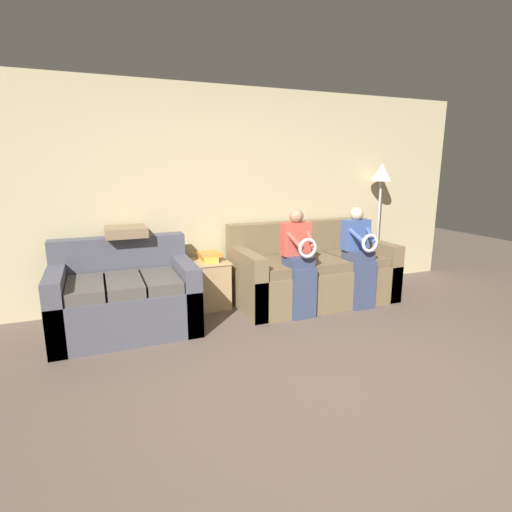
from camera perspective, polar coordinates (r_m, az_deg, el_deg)
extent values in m
plane|color=brown|center=(3.04, 13.27, -20.15)|extent=(14.00, 14.00, 0.00)
cube|color=#C6B789|center=(4.95, -3.94, 8.57)|extent=(6.72, 0.06, 2.55)
cube|color=brown|center=(4.98, 8.14, -3.82)|extent=(1.93, 0.96, 0.45)
cube|color=brown|center=(5.19, 6.21, 2.29)|extent=(1.93, 0.20, 0.50)
cube|color=brown|center=(4.58, -1.47, -3.56)|extent=(0.16, 0.96, 0.70)
cube|color=brown|center=(5.43, 16.29, -1.45)|extent=(0.16, 0.96, 0.70)
cube|color=brown|center=(4.58, 3.05, -1.54)|extent=(0.50, 0.72, 0.11)
cube|color=brown|center=(4.82, 8.84, -0.94)|extent=(0.50, 0.72, 0.11)
cube|color=brown|center=(5.11, 14.01, -0.39)|extent=(0.50, 0.72, 0.11)
cube|color=#4C4C56|center=(4.26, -18.13, -7.16)|extent=(1.37, 0.95, 0.46)
cube|color=#4C4C56|center=(4.50, -18.88, -0.16)|extent=(1.37, 0.20, 0.45)
cube|color=#4C4C56|center=(4.24, -26.44, -6.39)|extent=(0.16, 0.95, 0.68)
cube|color=#4C4C56|center=(4.30, -10.16, -4.96)|extent=(0.16, 0.95, 0.68)
cube|color=#514C47|center=(4.08, -23.21, -4.26)|extent=(0.33, 0.71, 0.11)
cube|color=#514C47|center=(4.08, -18.30, -3.85)|extent=(0.33, 0.71, 0.11)
cube|color=#514C47|center=(4.11, -13.44, -3.42)|extent=(0.33, 0.71, 0.11)
cube|color=#384260|center=(4.38, 6.81, -5.36)|extent=(0.27, 0.10, 0.56)
cube|color=#384260|center=(4.40, 6.05, -0.69)|extent=(0.27, 0.28, 0.11)
cube|color=#C64C3D|center=(4.42, 5.70, 2.47)|extent=(0.32, 0.14, 0.36)
sphere|color=#A37A5B|center=(4.38, 5.77, 5.71)|extent=(0.16, 0.16, 0.16)
torus|color=silver|center=(4.19, 7.39, 1.13)|extent=(0.21, 0.04, 0.21)
cylinder|color=#C64C3D|center=(4.25, 5.37, 2.44)|extent=(0.13, 0.31, 0.21)
cylinder|color=#C64C3D|center=(4.34, 7.69, 2.61)|extent=(0.13, 0.31, 0.21)
cube|color=#384260|center=(4.79, 15.14, -4.11)|extent=(0.28, 0.10, 0.56)
cube|color=#384260|center=(4.82, 14.38, 0.14)|extent=(0.28, 0.28, 0.11)
cube|color=#3D5693|center=(4.83, 14.04, 2.99)|extent=(0.33, 0.14, 0.35)
sphere|color=#DBB293|center=(4.80, 14.20, 5.86)|extent=(0.15, 0.15, 0.15)
torus|color=white|center=(4.63, 15.95, 1.79)|extent=(0.21, 0.04, 0.21)
cylinder|color=#3D5693|center=(4.66, 14.03, 2.97)|extent=(0.13, 0.31, 0.20)
cylinder|color=#3D5693|center=(4.78, 15.97, 3.09)|extent=(0.13, 0.31, 0.20)
cube|color=tan|center=(4.75, -6.73, -3.92)|extent=(0.41, 0.48, 0.56)
cube|color=tan|center=(4.68, -6.82, -0.75)|extent=(0.43, 0.50, 0.02)
cube|color=gold|center=(4.66, -6.86, -0.34)|extent=(0.17, 0.32, 0.06)
cube|color=orange|center=(4.67, -6.70, 0.32)|extent=(0.25, 0.27, 0.04)
cylinder|color=#2D2B28|center=(6.01, 16.56, -3.44)|extent=(0.26, 0.26, 0.02)
cylinder|color=#B7B7BC|center=(5.86, 17.00, 3.31)|extent=(0.03, 0.03, 1.41)
cone|color=beige|center=(5.79, 17.54, 11.38)|extent=(0.28, 0.28, 0.24)
cube|color=#846B4C|center=(4.45, -18.09, 3.35)|extent=(0.42, 0.42, 0.10)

